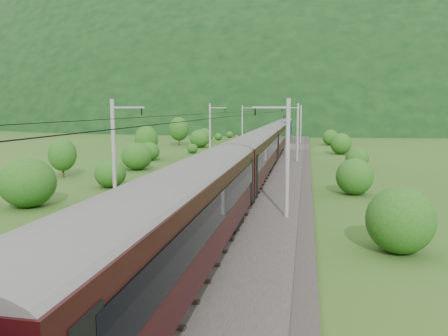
# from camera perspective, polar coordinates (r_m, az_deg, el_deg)

# --- Properties ---
(ground) EXTENTS (600.00, 600.00, 0.00)m
(ground) POSITION_cam_1_polar(r_m,az_deg,el_deg) (31.10, -3.44, -6.43)
(ground) COLOR #254B17
(ground) RESTS_ON ground
(railbed) EXTENTS (14.00, 220.00, 0.30)m
(railbed) POSITION_cam_1_polar(r_m,az_deg,el_deg) (40.61, 0.00, -2.81)
(railbed) COLOR #38332D
(railbed) RESTS_ON ground
(track_left) EXTENTS (2.40, 220.00, 0.27)m
(track_left) POSITION_cam_1_polar(r_m,az_deg,el_deg) (41.08, -3.29, -2.39)
(track_left) COLOR brown
(track_left) RESTS_ON railbed
(track_right) EXTENTS (2.40, 220.00, 0.27)m
(track_right) POSITION_cam_1_polar(r_m,az_deg,el_deg) (40.20, 3.37, -2.62)
(track_right) COLOR brown
(track_right) RESTS_ON railbed
(catenary_left) EXTENTS (2.54, 192.28, 8.00)m
(catenary_left) POSITION_cam_1_polar(r_m,az_deg,el_deg) (62.77, -1.77, 4.95)
(catenary_left) COLOR gray
(catenary_left) RESTS_ON railbed
(catenary_right) EXTENTS (2.54, 192.28, 8.00)m
(catenary_right) POSITION_cam_1_polar(r_m,az_deg,el_deg) (61.31, 9.51, 4.78)
(catenary_right) COLOR gray
(catenary_right) RESTS_ON railbed
(overhead_wires) EXTENTS (4.83, 198.00, 0.03)m
(overhead_wires) POSITION_cam_1_polar(r_m,az_deg,el_deg) (39.92, 0.00, 7.04)
(overhead_wires) COLOR black
(overhead_wires) RESTS_ON ground
(mountain_main) EXTENTS (504.00, 360.00, 244.00)m
(mountain_main) POSITION_cam_1_polar(r_m,az_deg,el_deg) (289.42, 9.27, 6.22)
(mountain_main) COLOR black
(mountain_main) RESTS_ON ground
(mountain_ridge) EXTENTS (336.00, 280.00, 132.00)m
(mountain_ridge) POSITION_cam_1_polar(r_m,az_deg,el_deg) (353.09, -10.53, 6.46)
(mountain_ridge) COLOR black
(mountain_ridge) RESTS_ON ground
(train) EXTENTS (3.26, 130.81, 5.69)m
(train) POSITION_cam_1_polar(r_m,az_deg,el_deg) (42.28, 3.86, 2.62)
(train) COLOR black
(train) RESTS_ON ground
(hazard_post_near) EXTENTS (0.14, 0.14, 1.31)m
(hazard_post_near) POSITION_cam_1_polar(r_m,az_deg,el_deg) (50.65, 1.82, 0.23)
(hazard_post_near) COLOR red
(hazard_post_near) RESTS_ON railbed
(hazard_post_far) EXTENTS (0.14, 0.14, 1.28)m
(hazard_post_far) POSITION_cam_1_polar(r_m,az_deg,el_deg) (64.22, 4.41, 1.81)
(hazard_post_far) COLOR red
(hazard_post_far) RESTS_ON railbed
(signal) EXTENTS (0.27, 0.27, 2.43)m
(signal) POSITION_cam_1_polar(r_m,az_deg,el_deg) (79.08, 1.68, 3.53)
(signal) COLOR black
(signal) RESTS_ON railbed
(vegetation_left) EXTENTS (12.38, 145.66, 5.83)m
(vegetation_left) POSITION_cam_1_polar(r_m,az_deg,el_deg) (45.04, -17.98, 0.35)
(vegetation_left) COLOR #274A13
(vegetation_left) RESTS_ON ground
(vegetation_right) EXTENTS (5.33, 104.89, 3.22)m
(vegetation_right) POSITION_cam_1_polar(r_m,az_deg,el_deg) (38.62, 18.62, -1.71)
(vegetation_right) COLOR #274A13
(vegetation_right) RESTS_ON ground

